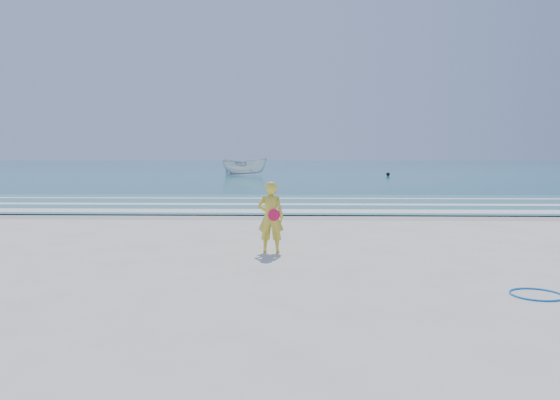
{
  "coord_description": "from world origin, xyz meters",
  "views": [
    {
      "loc": [
        0.7,
        -10.6,
        2.21
      ],
      "look_at": [
        0.26,
        4.0,
        1.0
      ],
      "focal_mm": 35.0,
      "sensor_mm": 36.0,
      "label": 1
    }
  ],
  "objects": [
    {
      "name": "shallow",
      "position": [
        0.0,
        14.0,
        0.04
      ],
      "size": [
        400.0,
        10.0,
        0.01
      ],
      "primitive_type": "cube",
      "color": "#59B7AD",
      "rests_on": "ocean"
    },
    {
      "name": "ocean",
      "position": [
        0.0,
        105.0,
        0.02
      ],
      "size": [
        400.0,
        190.0,
        0.04
      ],
      "primitive_type": "cube",
      "color": "#19727F",
      "rests_on": "ground"
    },
    {
      "name": "buoy",
      "position": [
        10.21,
        46.21,
        0.23
      ],
      "size": [
        0.38,
        0.38,
        0.38
      ],
      "primitive_type": "sphere",
      "color": "black",
      "rests_on": "ocean"
    },
    {
      "name": "ground",
      "position": [
        0.0,
        0.0,
        0.0
      ],
      "size": [
        400.0,
        400.0,
        0.0
      ],
      "primitive_type": "plane",
      "color": "silver",
      "rests_on": "ground"
    },
    {
      "name": "hoop",
      "position": [
        4.5,
        -2.04,
        0.01
      ],
      "size": [
        0.92,
        0.92,
        0.03
      ],
      "primitive_type": "torus",
      "rotation": [
        0.0,
        0.0,
        -0.14
      ],
      "color": "#0D79EB",
      "rests_on": "ground"
    },
    {
      "name": "wet_sand",
      "position": [
        0.0,
        9.0,
        0.0
      ],
      "size": [
        400.0,
        2.4,
        0.0
      ],
      "primitive_type": "cube",
      "color": "#B2A893",
      "rests_on": "ground"
    },
    {
      "name": "foam_near",
      "position": [
        0.0,
        10.3,
        0.05
      ],
      "size": [
        400.0,
        1.4,
        0.01
      ],
      "primitive_type": "cube",
      "color": "white",
      "rests_on": "shallow"
    },
    {
      "name": "foam_far",
      "position": [
        0.0,
        16.5,
        0.05
      ],
      "size": [
        400.0,
        0.6,
        0.01
      ],
      "primitive_type": "cube",
      "color": "white",
      "rests_on": "shallow"
    },
    {
      "name": "boat",
      "position": [
        -4.81,
        47.69,
        0.98
      ],
      "size": [
        5.05,
        2.38,
        1.88
      ],
      "primitive_type": "imported",
      "rotation": [
        0.0,
        0.0,
        1.46
      ],
      "color": "silver",
      "rests_on": "ocean"
    },
    {
      "name": "foam_mid",
      "position": [
        0.0,
        13.2,
        0.05
      ],
      "size": [
        400.0,
        0.9,
        0.01
      ],
      "primitive_type": "cube",
      "color": "white",
      "rests_on": "shallow"
    },
    {
      "name": "woman",
      "position": [
        0.13,
        1.62,
        0.81
      ],
      "size": [
        0.62,
        0.44,
        1.62
      ],
      "color": "yellow",
      "rests_on": "ground"
    }
  ]
}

